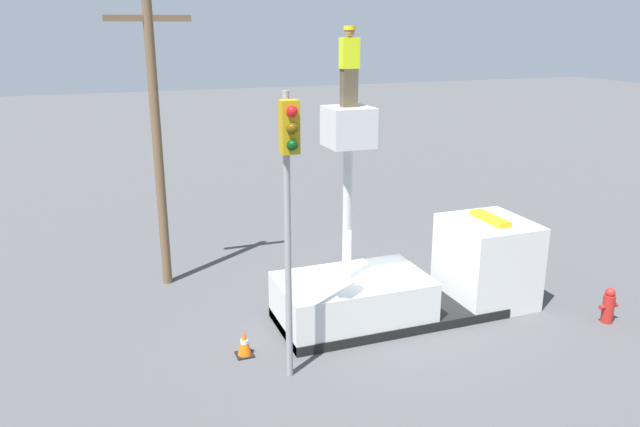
# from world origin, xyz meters

# --- Properties ---
(ground_plane) EXTENTS (120.00, 120.00, 0.00)m
(ground_plane) POSITION_xyz_m (0.00, 0.00, 0.00)
(ground_plane) COLOR #4C4C4F
(bucket_truck) EXTENTS (6.75, 2.29, 5.39)m
(bucket_truck) POSITION_xyz_m (0.74, 0.00, 0.95)
(bucket_truck) COLOR black
(bucket_truck) RESTS_ON ground
(worker) EXTENTS (0.40, 0.26, 1.75)m
(worker) POSITION_xyz_m (-1.19, 0.00, 6.27)
(worker) COLOR brown
(worker) RESTS_ON bucket_truck
(traffic_light_pole) EXTENTS (0.34, 0.57, 5.99)m
(traffic_light_pole) POSITION_xyz_m (-3.21, -1.88, 4.21)
(traffic_light_pole) COLOR gray
(traffic_light_pole) RESTS_ON ground
(fire_hydrant) EXTENTS (0.53, 0.29, 0.92)m
(fire_hydrant) POSITION_xyz_m (5.00, -2.17, 0.45)
(fire_hydrant) COLOR #B2231E
(fire_hydrant) RESTS_ON ground
(traffic_cone_rear) EXTENTS (0.39, 0.39, 0.62)m
(traffic_cone_rear) POSITION_xyz_m (-3.92, -0.61, 0.29)
(traffic_cone_rear) COLOR black
(traffic_cone_rear) RESTS_ON ground
(utility_pole) EXTENTS (2.20, 0.26, 7.92)m
(utility_pole) POSITION_xyz_m (-5.02, 4.24, 4.28)
(utility_pole) COLOR brown
(utility_pole) RESTS_ON ground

